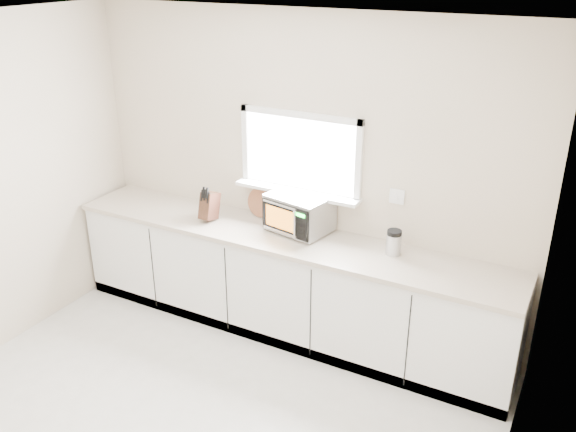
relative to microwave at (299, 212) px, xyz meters
The scene contains 7 objects.
back_wall 0.33m from the microwave, 113.22° to the left, with size 4.00×0.17×2.70m.
cabinets 0.66m from the microwave, 118.92° to the right, with size 3.92×0.60×0.88m, color white.
countertop 0.24m from the microwave, 117.16° to the right, with size 3.92×0.64×0.04m, color #B8A697.
microwave is the anchor object (origin of this frame).
knife_block 0.81m from the microwave, 167.76° to the right, with size 0.11×0.22×0.32m.
cutting_board 0.45m from the microwave, 165.79° to the left, with size 0.27×0.27×0.02m, color #9B5A3C.
coffee_grinder 0.85m from the microwave, ahead, with size 0.13×0.13×0.21m.
Camera 1 is at (2.19, -2.33, 3.08)m, focal length 38.00 mm.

